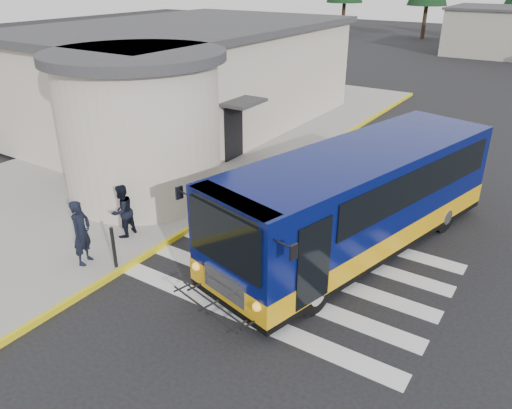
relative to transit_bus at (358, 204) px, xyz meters
The scene contains 9 objects.
ground 1.85m from the transit_bus, 115.37° to the right, with size 140.00×140.00×0.00m, color black.
sidewalk 10.04m from the transit_bus, 163.09° to the left, with size 10.00×34.00×0.15m, color gray.
curb_strip 5.57m from the transit_bus, 147.66° to the left, with size 0.12×34.00×0.16m, color gold.
station_building 12.82m from the transit_bus, 152.95° to the left, with size 12.70×18.70×4.80m.
crosswalk 2.57m from the transit_bus, 118.26° to the right, with size 8.00×5.35×0.01m.
transit_bus is the anchor object (origin of this frame).
pedestrian_a 7.42m from the transit_bus, 138.70° to the right, with size 0.65×0.43×1.79m, color black.
pedestrian_b 6.69m from the transit_bus, 150.62° to the right, with size 0.77×0.60×1.58m, color black.
bollard 6.64m from the transit_bus, 135.67° to the right, with size 0.09×0.09×1.16m, color black.
Camera 1 is at (5.01, -10.83, 7.23)m, focal length 35.00 mm.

